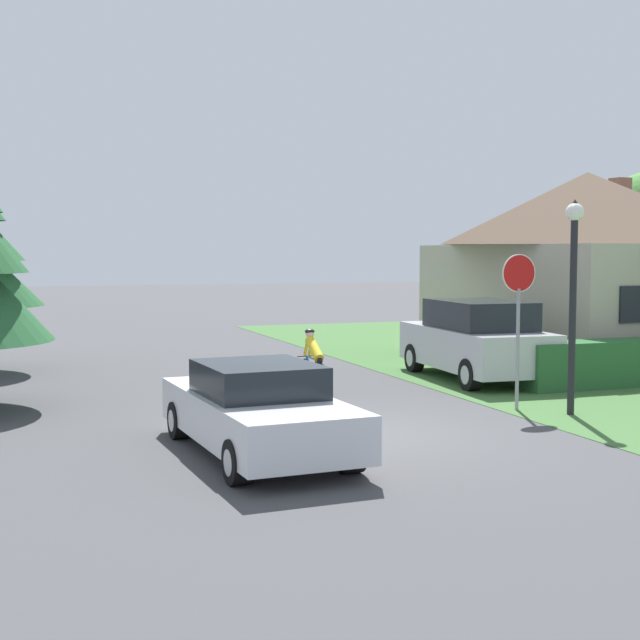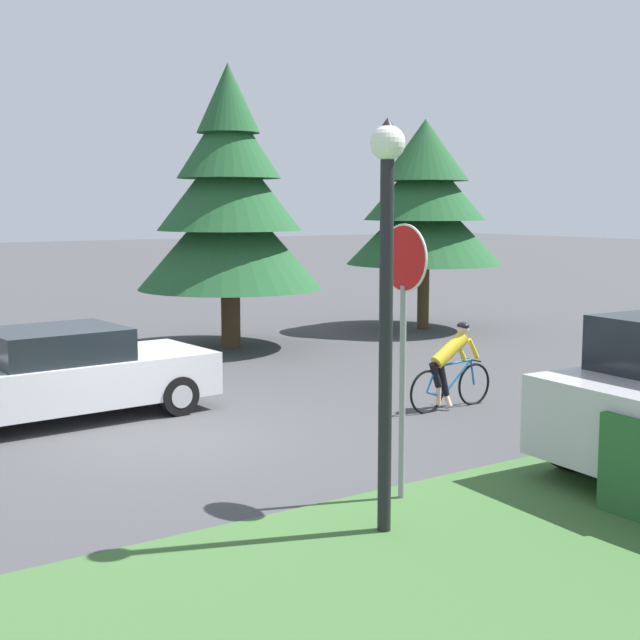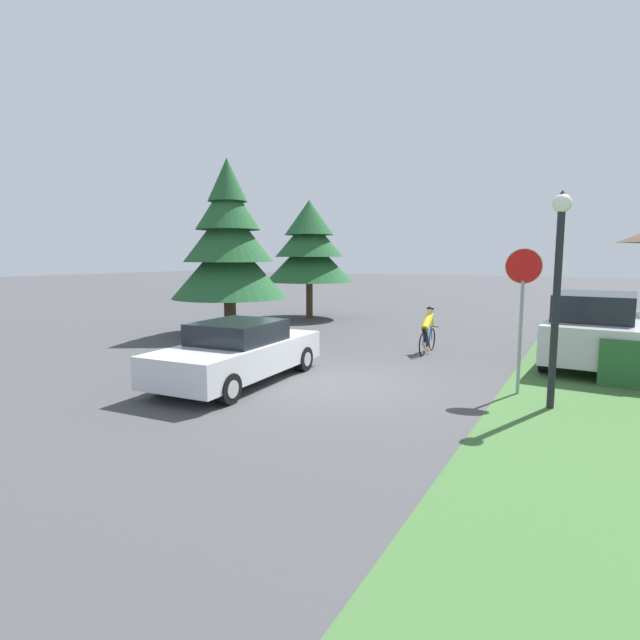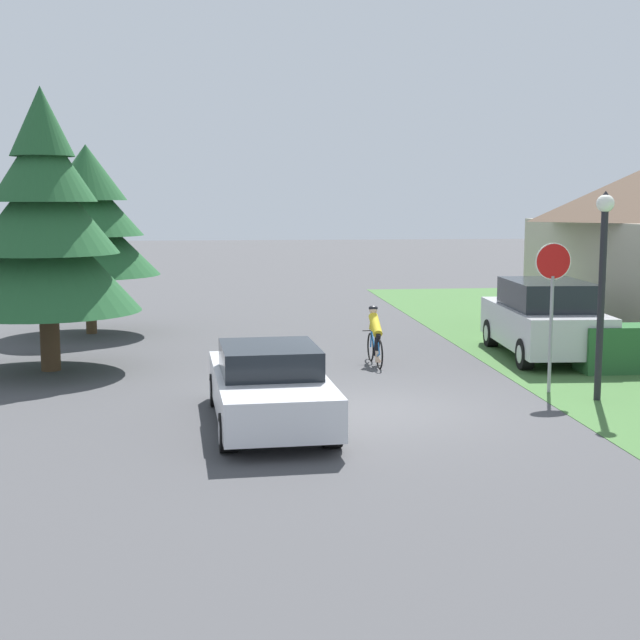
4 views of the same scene
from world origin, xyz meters
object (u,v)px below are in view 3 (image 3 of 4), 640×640
street_lamp (558,269)px  stop_sign (522,291)px  conifer_tall_far (309,247)px  parked_suv_right (594,330)px  sedan_left_lane (239,353)px  conifer_tall_near (229,245)px  cyclist (428,331)px

street_lamp → stop_sign: bearing=131.2°
street_lamp → conifer_tall_far: bearing=137.9°
conifer_tall_far → parked_suv_right: bearing=-24.2°
parked_suv_right → street_lamp: bearing=175.5°
stop_sign → street_lamp: street_lamp is taller
sedan_left_lane → conifer_tall_far: conifer_tall_far is taller
street_lamp → conifer_tall_near: 12.01m
street_lamp → conifer_tall_far: size_ratio=0.74×
stop_sign → street_lamp: bearing=130.0°
cyclist → parked_suv_right: bearing=-85.1°
sedan_left_lane → parked_suv_right: (7.12, 5.94, 0.28)m
street_lamp → cyclist: bearing=130.9°
parked_suv_right → cyclist: bearing=100.2°
parked_suv_right → conifer_tall_near: size_ratio=0.77×
street_lamp → sedan_left_lane: bearing=-169.5°
sedan_left_lane → stop_sign: size_ratio=1.57×
stop_sign → conifer_tall_near: (-10.50, 3.54, 1.14)m
conifer_tall_near → parked_suv_right: bearing=2.0°
stop_sign → conifer_tall_near: 11.14m
stop_sign → conifer_tall_far: conifer_tall_far is taller
cyclist → conifer_tall_far: size_ratio=0.32×
sedan_left_lane → conifer_tall_near: conifer_tall_near is taller
street_lamp → conifer_tall_far: conifer_tall_far is taller
conifer_tall_near → street_lamp: bearing=-21.1°
conifer_tall_near → conifer_tall_far: conifer_tall_near is taller
sedan_left_lane → cyclist: 6.10m
stop_sign → cyclist: bearing=-50.4°
sedan_left_lane → parked_suv_right: bearing=-53.4°
stop_sign → sedan_left_lane: bearing=17.7°
cyclist → sedan_left_lane: bearing=151.0°
cyclist → street_lamp: 5.93m
stop_sign → conifer_tall_near: size_ratio=0.48×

